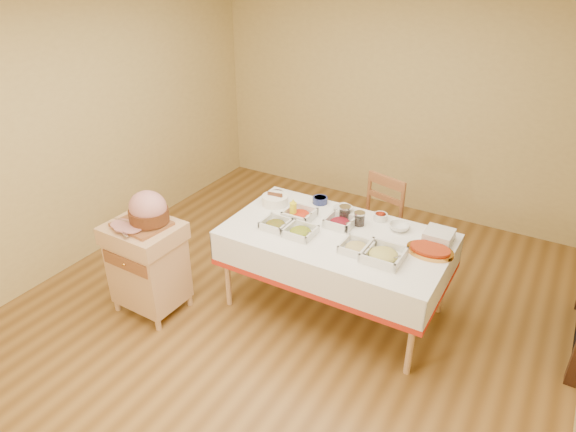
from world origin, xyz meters
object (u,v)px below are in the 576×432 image
object	(u,v)px
ham_on_board	(147,211)
preserve_jar_right	(359,219)
mustard_bottle	(293,210)
brass_platter	(430,250)
butcher_cart	(148,262)
bread_basket	(275,200)
plate_stack	(439,236)
dining_chair	(373,227)
dining_table	(336,250)
preserve_jar_left	(345,214)

from	to	relation	value
ham_on_board	preserve_jar_right	world-z (taller)	ham_on_board
preserve_jar_right	mustard_bottle	distance (m)	0.57
brass_platter	butcher_cart	bearing A→B (deg)	-157.20
butcher_cart	bread_basket	size ratio (longest dim) A/B	3.54
ham_on_board	bread_basket	distance (m)	1.14
mustard_bottle	brass_platter	world-z (taller)	mustard_bottle
bread_basket	plate_stack	world-z (taller)	bread_basket
ham_on_board	plate_stack	size ratio (longest dim) A/B	2.07
dining_chair	dining_table	bearing A→B (deg)	-95.86
butcher_cart	brass_platter	distance (m)	2.31
preserve_jar_right	butcher_cart	bearing A→B (deg)	-145.32
preserve_jar_left	mustard_bottle	world-z (taller)	mustard_bottle
butcher_cart	dining_chair	bearing A→B (deg)	45.70
dining_chair	brass_platter	world-z (taller)	dining_chair
preserve_jar_left	preserve_jar_right	distance (m)	0.14
dining_table	butcher_cart	world-z (taller)	butcher_cart
ham_on_board	bread_basket	size ratio (longest dim) A/B	1.91
butcher_cart	brass_platter	world-z (taller)	butcher_cart
dining_table	brass_platter	world-z (taller)	brass_platter
mustard_bottle	butcher_cart	bearing A→B (deg)	-138.37
preserve_jar_left	brass_platter	size ratio (longest dim) A/B	0.36
preserve_jar_right	brass_platter	bearing A→B (deg)	-11.42
ham_on_board	mustard_bottle	world-z (taller)	ham_on_board
preserve_jar_left	bread_basket	bearing A→B (deg)	-175.67
brass_platter	dining_chair	bearing A→B (deg)	138.98
mustard_bottle	bread_basket	xyz separation A→B (m)	(-0.28, 0.15, -0.04)
dining_table	brass_platter	size ratio (longest dim) A/B	5.03
preserve_jar_left	brass_platter	world-z (taller)	preserve_jar_left
bread_basket	mustard_bottle	bearing A→B (deg)	-29.10
plate_stack	brass_platter	xyz separation A→B (m)	(-0.01, -0.20, -0.02)
butcher_cart	brass_platter	xyz separation A→B (m)	(2.11, 0.89, 0.31)
ham_on_board	preserve_jar_left	bearing A→B (deg)	38.00
butcher_cart	dining_chair	size ratio (longest dim) A/B	0.85
preserve_jar_left	mustard_bottle	bearing A→B (deg)	-152.38
butcher_cart	ham_on_board	world-z (taller)	ham_on_board
dining_chair	mustard_bottle	distance (m)	0.88
dining_chair	mustard_bottle	bearing A→B (deg)	-128.00
dining_chair	ham_on_board	bearing A→B (deg)	-134.08
preserve_jar_right	ham_on_board	bearing A→B (deg)	-145.43
dining_table	preserve_jar_left	world-z (taller)	preserve_jar_left
preserve_jar_right	plate_stack	world-z (taller)	preserve_jar_right
dining_table	ham_on_board	world-z (taller)	ham_on_board
preserve_jar_left	dining_table	bearing A→B (deg)	-80.30
preserve_jar_right	bread_basket	bearing A→B (deg)	-177.82
mustard_bottle	bread_basket	world-z (taller)	mustard_bottle
plate_stack	preserve_jar_right	bearing A→B (deg)	-173.48
mustard_bottle	plate_stack	world-z (taller)	mustard_bottle
ham_on_board	dining_chair	bearing A→B (deg)	45.92
plate_stack	bread_basket	bearing A→B (deg)	-175.88
butcher_cart	ham_on_board	size ratio (longest dim) A/B	1.85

